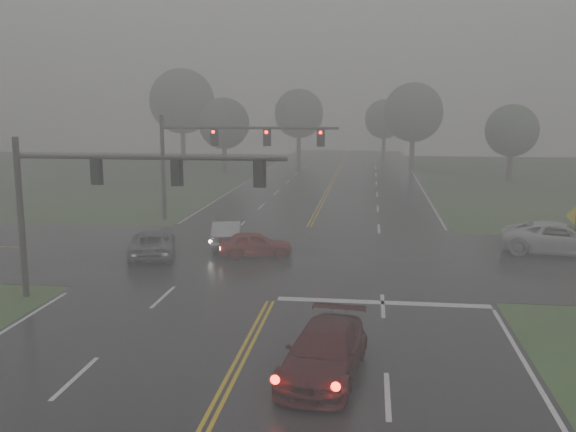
# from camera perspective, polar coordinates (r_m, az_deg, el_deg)

# --- Properties ---
(main_road) EXTENTS (18.00, 160.00, 0.02)m
(main_road) POSITION_cam_1_polar(r_m,az_deg,el_deg) (31.88, 0.11, -4.41)
(main_road) COLOR black
(main_road) RESTS_ON ground
(cross_street) EXTENTS (120.00, 14.00, 0.02)m
(cross_street) POSITION_cam_1_polar(r_m,az_deg,el_deg) (33.80, 0.54, -3.58)
(cross_street) COLOR black
(cross_street) RESTS_ON ground
(stop_bar) EXTENTS (8.50, 0.50, 0.01)m
(stop_bar) POSITION_cam_1_polar(r_m,az_deg,el_deg) (26.26, 8.41, -7.68)
(stop_bar) COLOR silver
(stop_bar) RESTS_ON ground
(sedan_maroon) EXTENTS (2.72, 5.31, 1.47)m
(sedan_maroon) POSITION_cam_1_polar(r_m,az_deg,el_deg) (19.43, 3.22, -14.06)
(sedan_maroon) COLOR #3C0A0E
(sedan_maroon) RESTS_ON ground
(sedan_red) EXTENTS (4.17, 2.54, 1.33)m
(sedan_red) POSITION_cam_1_polar(r_m,az_deg,el_deg) (33.70, -2.94, -3.63)
(sedan_red) COLOR maroon
(sedan_red) RESTS_ON ground
(sedan_silver) EXTENTS (2.32, 4.62, 1.45)m
(sedan_silver) POSITION_cam_1_polar(r_m,az_deg,el_deg) (36.27, -5.44, -2.69)
(sedan_silver) COLOR #989A9F
(sedan_silver) RESTS_ON ground
(car_grey) EXTENTS (3.53, 5.34, 1.36)m
(car_grey) POSITION_cam_1_polar(r_m,az_deg,el_deg) (34.44, -11.94, -3.54)
(car_grey) COLOR #4C4E53
(car_grey) RESTS_ON ground
(pickup_white) EXTENTS (6.45, 3.83, 1.68)m
(pickup_white) POSITION_cam_1_polar(r_m,az_deg,el_deg) (37.14, 22.95, -3.14)
(pickup_white) COLOR #B9BBBD
(pickup_white) RESTS_ON ground
(signal_gantry_near) EXTENTS (11.09, 0.29, 6.61)m
(signal_gantry_near) POSITION_cam_1_polar(r_m,az_deg,el_deg) (26.59, -16.54, 2.44)
(signal_gantry_near) COLOR black
(signal_gantry_near) RESTS_ON ground
(signal_gantry_far) EXTENTS (12.13, 0.36, 7.18)m
(signal_gantry_far) POSITION_cam_1_polar(r_m,az_deg,el_deg) (43.66, -6.46, 6.09)
(signal_gantry_far) COLOR black
(signal_gantry_far) RESTS_ON ground
(sign_diamond_east) EXTENTS (1.09, 0.20, 2.62)m
(sign_diamond_east) POSITION_cam_1_polar(r_m,az_deg,el_deg) (37.17, 24.20, -0.44)
(sign_diamond_east) COLOR black
(sign_diamond_east) RESTS_ON ground
(tree_nw_a) EXTENTS (5.89, 5.89, 8.65)m
(tree_nw_a) POSITION_cam_1_polar(r_m,az_deg,el_deg) (74.75, -5.72, 8.18)
(tree_nw_a) COLOR #342921
(tree_nw_a) RESTS_ON ground
(tree_ne_a) EXTENTS (7.15, 7.15, 10.50)m
(tree_ne_a) POSITION_cam_1_polar(r_m,az_deg,el_deg) (79.56, 11.08, 9.03)
(tree_ne_a) COLOR #342921
(tree_ne_a) RESTS_ON ground
(tree_n_mid) EXTENTS (6.82, 6.82, 10.01)m
(tree_n_mid) POSITION_cam_1_polar(r_m,az_deg,el_deg) (90.23, 0.98, 9.09)
(tree_n_mid) COLOR #342921
(tree_n_mid) RESTS_ON ground
(tree_e_near) EXTENTS (5.39, 5.39, 7.91)m
(tree_e_near) POSITION_cam_1_polar(r_m,az_deg,el_deg) (70.13, 19.27, 7.17)
(tree_e_near) COLOR #342921
(tree_e_near) RESTS_ON ground
(tree_nw_b) EXTENTS (8.54, 8.54, 12.55)m
(tree_nw_b) POSITION_cam_1_polar(r_m,az_deg,el_deg) (86.97, -9.41, 10.04)
(tree_nw_b) COLOR #342921
(tree_nw_b) RESTS_ON ground
(tree_n_far) EXTENTS (5.87, 5.87, 8.62)m
(tree_n_far) POSITION_cam_1_polar(r_m,az_deg,el_deg) (97.84, 8.56, 8.51)
(tree_n_far) COLOR #342921
(tree_n_far) RESTS_ON ground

